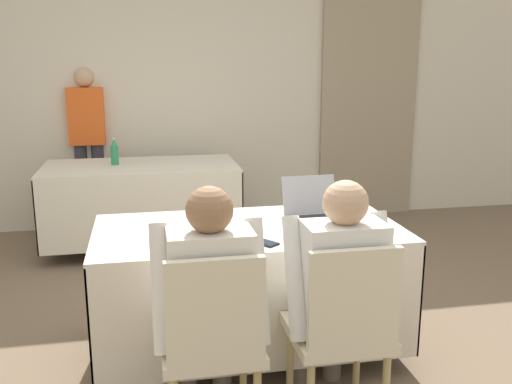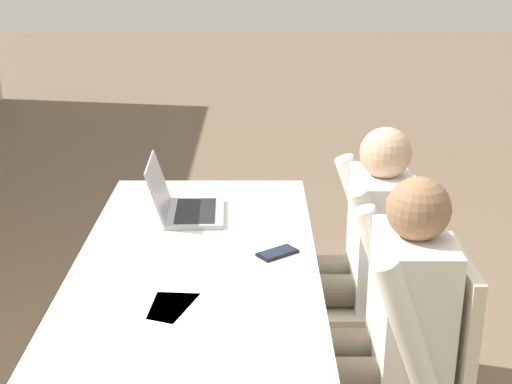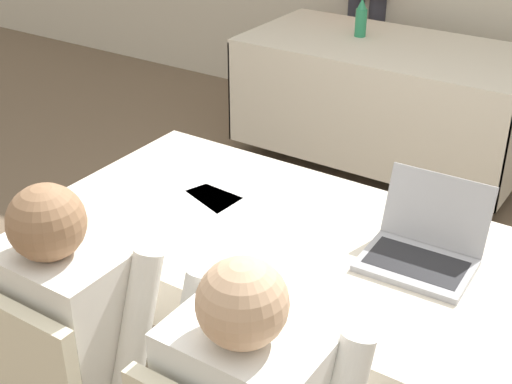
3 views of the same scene
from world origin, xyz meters
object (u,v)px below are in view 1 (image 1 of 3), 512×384
Objects in this scene: cell_phone at (264,242)px; water_bottle at (114,153)px; person_checkered_shirt at (209,294)px; laptop at (314,212)px; chair_near_right at (343,326)px; chair_near_left at (213,338)px; person_white_shirt at (337,284)px; person_red_shirt at (88,138)px.

water_bottle reaches higher than cell_phone.
cell_phone is 0.14× the size of person_checkered_shirt.
laptop is 0.88m from chair_near_right.
water_bottle reaches higher than chair_near_right.
water_bottle reaches higher than laptop.
person_checkered_shirt reaches higher than cell_phone.
chair_near_left is at bearing 0.00° from chair_near_right.
chair_near_right is at bearing -99.61° from laptop.
water_bottle is at bearing -79.95° from chair_near_left.
cell_phone is at bearing -51.99° from person_white_shirt.
person_checkered_shirt is at bearing -79.58° from water_bottle.
chair_near_right is at bearing 90.00° from person_white_shirt.
water_bottle is 2.97m from person_white_shirt.
person_red_shirt reaches higher than person_checkered_shirt.
person_checkered_shirt is at bearing -90.00° from chair_near_left.
chair_near_right is at bearing -68.22° from person_red_shirt.
person_white_shirt is 3.71m from person_red_shirt.
water_bottle is at bearing 72.59° from cell_phone.
chair_near_left is 0.57× the size of person_red_shirt.
laptop is at bearing -130.47° from chair_near_left.
person_white_shirt is at bearing -67.64° from person_red_shirt.
chair_near_left is at bearing -79.95° from water_bottle.
cell_phone is 0.69× the size of water_bottle.
laptop is 0.53m from cell_phone.
laptop is 1.41× the size of water_bottle.
cell_phone is 0.59m from chair_near_right.
chair_near_right is at bearing 170.09° from person_checkered_shirt.
laptop reaches higher than chair_near_right.
person_red_shirt is (-0.78, 3.43, 0.26)m from person_checkered_shirt.
person_red_shirt is at bearing -77.51° from chair_near_left.
water_bottle is (-1.20, 2.04, 0.06)m from laptop.
person_white_shirt is at bearing -88.34° from cell_phone.
laptop is at bearing -59.43° from water_bottle.
person_red_shirt is (-1.37, 3.54, 0.42)m from chair_near_right.
person_checkered_shirt is (0.00, 0.10, 0.16)m from chair_near_left.
chair_near_left is 1.00× the size of chair_near_right.
person_red_shirt reaches higher than person_white_shirt.
person_white_shirt is (0.59, 0.10, 0.16)m from chair_near_left.
chair_near_right is 0.78× the size of person_white_shirt.
cell_phone is at bearing -58.98° from chair_near_right.
person_red_shirt reaches higher than water_bottle.
laptop is 1.01m from person_checkered_shirt.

